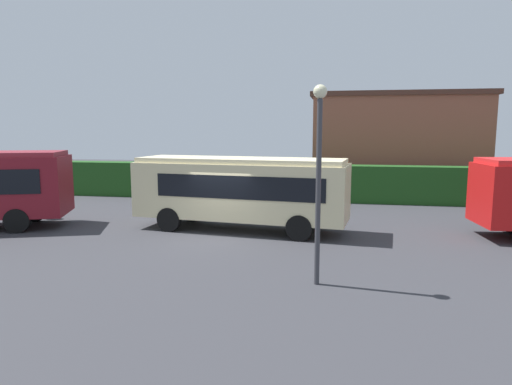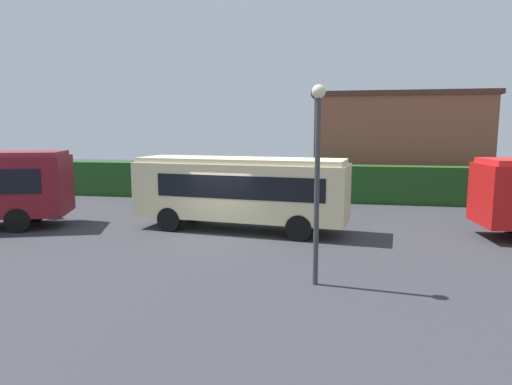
# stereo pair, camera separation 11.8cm
# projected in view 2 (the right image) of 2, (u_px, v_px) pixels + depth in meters

# --- Properties ---
(ground_plane) EXTENTS (82.58, 82.58, 0.00)m
(ground_plane) POSITION_uv_depth(u_px,v_px,m) (218.00, 238.00, 17.53)
(ground_plane) COLOR #38383D
(bus_cream) EXTENTS (9.05, 3.44, 3.01)m
(bus_cream) POSITION_uv_depth(u_px,v_px,m) (240.00, 189.00, 18.65)
(bus_cream) COLOR beige
(bus_cream) RESTS_ON ground_plane
(person_left) EXTENTS (0.49, 0.51, 1.68)m
(person_left) POSITION_uv_depth(u_px,v_px,m) (43.00, 200.00, 21.29)
(person_left) COLOR maroon
(person_left) RESTS_ON ground_plane
(person_center) EXTENTS (0.46, 0.38, 1.80)m
(person_center) POSITION_uv_depth(u_px,v_px,m) (237.00, 197.00, 21.68)
(person_center) COLOR #4C6B47
(person_center) RESTS_ON ground_plane
(hedge_row) EXTENTS (53.29, 1.33, 2.12)m
(hedge_row) POSITION_uv_depth(u_px,v_px,m) (262.00, 182.00, 27.04)
(hedge_row) COLOR #1F4E1C
(hedge_row) RESTS_ON ground_plane
(depot_building) EXTENTS (10.89, 5.68, 6.47)m
(depot_building) POSITION_uv_depth(u_px,v_px,m) (397.00, 144.00, 29.54)
(depot_building) COLOR brown
(depot_building) RESTS_ON ground_plane
(lamppost) EXTENTS (0.36, 0.36, 5.31)m
(lamppost) POSITION_uv_depth(u_px,v_px,m) (317.00, 161.00, 11.82)
(lamppost) COLOR #38383D
(lamppost) RESTS_ON ground_plane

